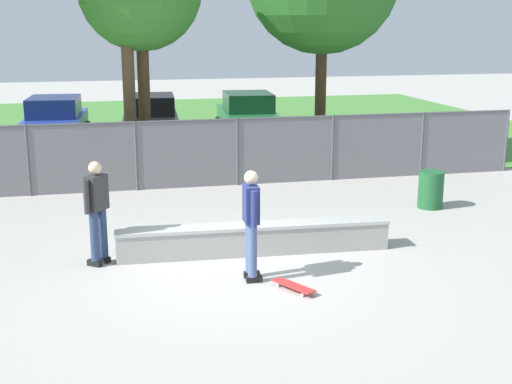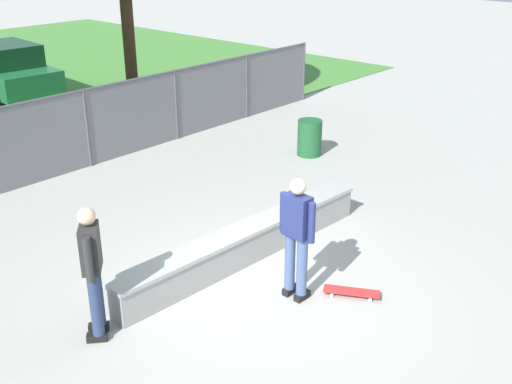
% 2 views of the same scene
% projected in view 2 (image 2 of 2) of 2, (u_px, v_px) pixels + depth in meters
% --- Properties ---
extents(ground_plane, '(80.00, 80.00, 0.00)m').
position_uv_depth(ground_plane, '(267.00, 291.00, 8.95)').
color(ground_plane, '#ADAAA3').
extents(concrete_ledge, '(4.98, 0.73, 0.55)m').
position_uv_depth(concrete_ledge, '(246.00, 243.00, 9.73)').
color(concrete_ledge, '#999993').
rests_on(concrete_ledge, ground).
extents(skateboarder, '(0.28, 0.60, 1.82)m').
position_uv_depth(skateboarder, '(297.00, 234.00, 8.42)').
color(skateboarder, black).
rests_on(skateboarder, ground).
extents(skateboard, '(0.56, 0.80, 0.09)m').
position_uv_depth(skateboard, '(352.00, 292.00, 8.80)').
color(skateboard, red).
rests_on(skateboard, ground).
extents(chainlink_fence, '(17.94, 0.07, 1.73)m').
position_uv_depth(chainlink_fence, '(33.00, 139.00, 12.41)').
color(chainlink_fence, '#4C4C51').
rests_on(chainlink_fence, ground).
extents(car_green, '(2.25, 4.32, 1.66)m').
position_uv_depth(car_green, '(5.00, 71.00, 18.82)').
color(car_green, '#1E6638').
rests_on(car_green, ground).
extents(bystander, '(0.44, 0.48, 1.82)m').
position_uv_depth(bystander, '(92.00, 268.00, 7.58)').
color(bystander, black).
rests_on(bystander, ground).
extents(trash_bin, '(0.56, 0.56, 0.83)m').
position_uv_depth(trash_bin, '(310.00, 138.00, 14.15)').
color(trash_bin, '#1E592D').
rests_on(trash_bin, ground).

